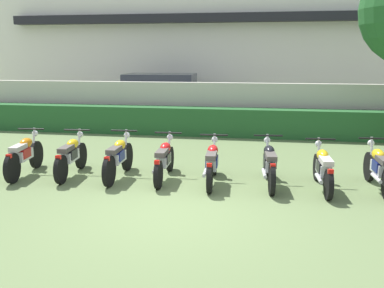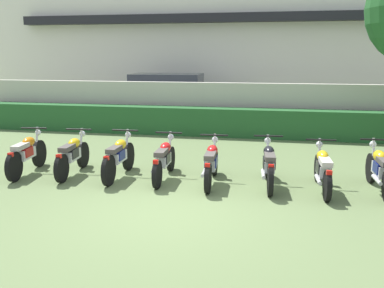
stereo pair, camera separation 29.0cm
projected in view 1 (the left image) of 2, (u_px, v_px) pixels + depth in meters
name	position (u px, v px, depth m)	size (l,w,h in m)	color
ground	(171.00, 212.00, 7.31)	(60.00, 60.00, 0.00)	#607547
building	(236.00, 28.00, 20.72)	(22.63, 6.50, 7.76)	silver
compound_wall	(220.00, 108.00, 14.71)	(21.49, 0.30, 1.70)	#BCB7A8
hedge_row	(218.00, 122.00, 14.12)	(17.20, 0.70, 0.92)	#235628
parked_car	(164.00, 98.00, 16.96)	(4.57, 2.21, 1.89)	#9EA3A8
motorcycle_in_row_0	(24.00, 155.00, 9.48)	(0.60, 1.88, 0.98)	black
motorcycle_in_row_1	(71.00, 156.00, 9.44)	(0.60, 1.85, 0.96)	black
motorcycle_in_row_2	(118.00, 157.00, 9.25)	(0.60, 1.90, 0.98)	black
motorcycle_in_row_3	(164.00, 159.00, 9.16)	(0.60, 1.90, 0.94)	black
motorcycle_in_row_4	(212.00, 163.00, 8.87)	(0.60, 1.88, 0.95)	black
motorcycle_in_row_5	(269.00, 164.00, 8.72)	(0.60, 1.86, 0.97)	black
motorcycle_in_row_6	(323.00, 168.00, 8.47)	(0.60, 1.85, 0.94)	black
motorcycle_in_row_7	(379.00, 168.00, 8.41)	(0.60, 1.92, 0.97)	black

